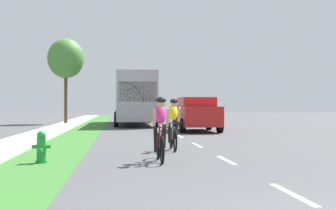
{
  "coord_description": "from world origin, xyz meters",
  "views": [
    {
      "loc": [
        -2.65,
        -4.2,
        1.38
      ],
      "look_at": [
        0.13,
        21.66,
        1.39
      ],
      "focal_mm": 47.86,
      "sensor_mm": 36.0,
      "label": 1
    }
  ],
  "objects_px": {
    "suv_red": "(196,113)",
    "pickup_blue": "(130,110)",
    "street_tree_near": "(66,59)",
    "cyclist_lead": "(160,128)",
    "cyclist_trailing": "(173,124)",
    "fire_hydrant_green": "(41,147)",
    "bus_silver": "(134,97)"
  },
  "relations": [
    {
      "from": "suv_red",
      "to": "street_tree_near",
      "type": "relative_size",
      "value": 0.74
    },
    {
      "from": "fire_hydrant_green",
      "to": "pickup_blue",
      "type": "bearing_deg",
      "value": 85.74
    },
    {
      "from": "bus_silver",
      "to": "pickup_blue",
      "type": "relative_size",
      "value": 2.27
    },
    {
      "from": "cyclist_lead",
      "to": "street_tree_near",
      "type": "xyz_separation_m",
      "value": [
        -5.01,
        23.19,
        4.04
      ]
    },
    {
      "from": "street_tree_near",
      "to": "suv_red",
      "type": "bearing_deg",
      "value": -52.77
    },
    {
      "from": "cyclist_lead",
      "to": "street_tree_near",
      "type": "distance_m",
      "value": 24.06
    },
    {
      "from": "fire_hydrant_green",
      "to": "cyclist_trailing",
      "type": "xyz_separation_m",
      "value": [
        3.49,
        2.72,
        0.44
      ]
    },
    {
      "from": "cyclist_trailing",
      "to": "street_tree_near",
      "type": "distance_m",
      "value": 21.57
    },
    {
      "from": "suv_red",
      "to": "pickup_blue",
      "type": "relative_size",
      "value": 0.92
    },
    {
      "from": "fire_hydrant_green",
      "to": "street_tree_near",
      "type": "bearing_deg",
      "value": 95.35
    },
    {
      "from": "fire_hydrant_green",
      "to": "pickup_blue",
      "type": "distance_m",
      "value": 40.35
    },
    {
      "from": "bus_silver",
      "to": "street_tree_near",
      "type": "height_order",
      "value": "street_tree_near"
    },
    {
      "from": "pickup_blue",
      "to": "cyclist_trailing",
      "type": "bearing_deg",
      "value": -89.25
    },
    {
      "from": "cyclist_trailing",
      "to": "suv_red",
      "type": "height_order",
      "value": "suv_red"
    },
    {
      "from": "suv_red",
      "to": "street_tree_near",
      "type": "xyz_separation_m",
      "value": [
        -8.06,
        10.61,
        3.91
      ]
    },
    {
      "from": "cyclist_lead",
      "to": "cyclist_trailing",
      "type": "bearing_deg",
      "value": 76.85
    },
    {
      "from": "bus_silver",
      "to": "suv_red",
      "type": "bearing_deg",
      "value": -70.9
    },
    {
      "from": "pickup_blue",
      "to": "bus_silver",
      "type": "bearing_deg",
      "value": -90.32
    },
    {
      "from": "cyclist_lead",
      "to": "cyclist_trailing",
      "type": "relative_size",
      "value": 1.0
    },
    {
      "from": "cyclist_lead",
      "to": "pickup_blue",
      "type": "distance_m",
      "value": 40.29
    },
    {
      "from": "suv_red",
      "to": "cyclist_trailing",
      "type": "bearing_deg",
      "value": -103.79
    },
    {
      "from": "fire_hydrant_green",
      "to": "street_tree_near",
      "type": "xyz_separation_m",
      "value": [
        -2.17,
        23.13,
        4.48
      ]
    },
    {
      "from": "suv_red",
      "to": "street_tree_near",
      "type": "bearing_deg",
      "value": 127.23
    },
    {
      "from": "cyclist_lead",
      "to": "suv_red",
      "type": "height_order",
      "value": "suv_red"
    },
    {
      "from": "bus_silver",
      "to": "street_tree_near",
      "type": "distance_m",
      "value": 6.13
    },
    {
      "from": "pickup_blue",
      "to": "suv_red",
      "type": "bearing_deg",
      "value": -84.03
    },
    {
      "from": "fire_hydrant_green",
      "to": "bus_silver",
      "type": "bearing_deg",
      "value": 82.24
    },
    {
      "from": "cyclist_lead",
      "to": "suv_red",
      "type": "bearing_deg",
      "value": 76.35
    },
    {
      "from": "bus_silver",
      "to": "pickup_blue",
      "type": "height_order",
      "value": "bus_silver"
    },
    {
      "from": "pickup_blue",
      "to": "street_tree_near",
      "type": "xyz_separation_m",
      "value": [
        -5.16,
        -17.1,
        4.03
      ]
    },
    {
      "from": "fire_hydrant_green",
      "to": "bus_silver",
      "type": "relative_size",
      "value": 0.07
    },
    {
      "from": "cyclist_trailing",
      "to": "cyclist_lead",
      "type": "bearing_deg",
      "value": -103.15
    }
  ]
}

